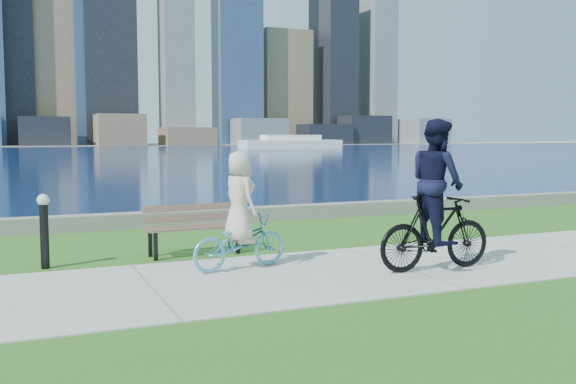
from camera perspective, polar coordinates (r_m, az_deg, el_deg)
name	(u,v)px	position (r m, az deg, el deg)	size (l,w,h in m)	color
ground	(396,267)	(10.77, 9.54, -6.57)	(320.00, 320.00, 0.00)	#235917
concrete_path	(396,266)	(10.77, 9.54, -6.52)	(80.00, 3.50, 0.02)	#A3A29E
seawall	(262,214)	(16.24, -2.33, -1.94)	(90.00, 0.50, 0.35)	slate
bay_water	(67,153)	(81.10, -19.09, 3.30)	(320.00, 131.00, 0.01)	#0B1E49
far_shore	(45,145)	(139.01, -20.80, 3.90)	(320.00, 30.00, 0.12)	gray
city_skyline	(67,30)	(140.41, -19.09, 13.48)	(176.90, 22.83, 76.00)	slate
ferry_far	(291,143)	(100.77, 0.24, 4.38)	(15.95, 4.56, 2.16)	white
park_bench	(193,224)	(11.76, -8.46, -2.86)	(1.76, 0.67, 0.90)	black
bollard_lamp	(44,226)	(11.09, -20.86, -2.84)	(0.20, 0.20, 1.22)	black
cyclist_woman	(240,226)	(10.27, -4.32, -3.00)	(0.91, 1.76, 1.89)	#52ABC7
cyclist_man	(436,207)	(10.39, 13.03, -1.33)	(0.76, 2.01, 2.40)	black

